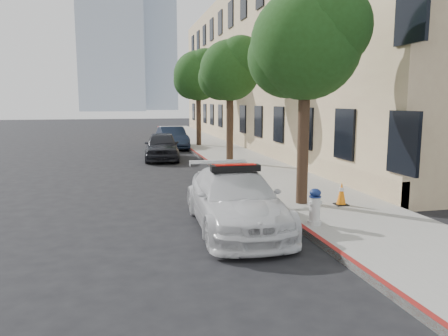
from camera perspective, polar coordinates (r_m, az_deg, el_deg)
name	(u,v)px	position (r m, az deg, el deg)	size (l,w,h in m)	color
ground	(183,198)	(13.01, -5.36, -3.89)	(120.00, 120.00, 0.00)	black
sidewalk	(225,153)	(23.36, 0.07, 1.95)	(3.20, 50.00, 0.15)	gray
curb_strip	(196,154)	(23.06, -3.66, 1.85)	(0.12, 50.00, 0.15)	maroon
building	(290,68)	(29.74, 8.62, 12.82)	(8.00, 36.00, 10.00)	tan
tower_left	(110,4)	(135.36, -14.72, 20.04)	(18.00, 14.00, 60.00)	#9EA8B7
tower_right	(153,41)	(149.21, -9.25, 16.01)	(14.00, 14.00, 44.00)	#9EA8B7
tree_near	(307,43)	(11.63, 10.80, 15.69)	(2.92, 2.82, 5.62)	black
tree_mid	(231,70)	(19.18, 0.87, 12.70)	(2.77, 2.64, 5.43)	black
tree_far	(199,75)	(27.02, -3.32, 12.01)	(3.10, 3.00, 5.81)	black
police_car	(235,199)	(9.79, 1.48, -4.12)	(1.97, 4.56, 1.46)	silver
parked_car_mid	(162,146)	(21.45, -8.11, 2.87)	(1.60, 3.97, 1.35)	black
parked_car_far	(172,138)	(26.31, -6.78, 3.93)	(1.39, 3.98, 1.31)	#131D31
fire_hydrant	(315,207)	(9.76, 11.78, -5.03)	(0.34, 0.31, 0.81)	silver
traffic_cone	(341,194)	(11.78, 15.09, -3.24)	(0.32, 0.32, 0.61)	black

